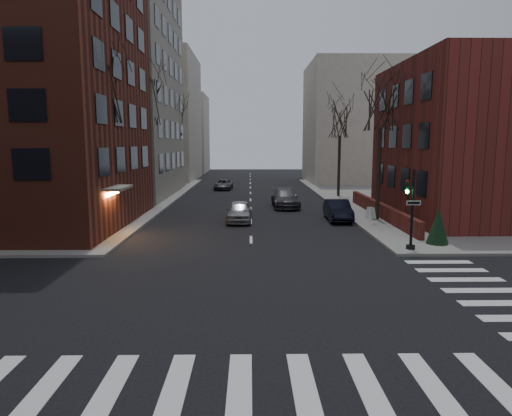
{
  "coord_description": "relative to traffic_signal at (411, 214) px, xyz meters",
  "views": [
    {
      "loc": [
        -0.06,
        -13.24,
        5.45
      ],
      "look_at": [
        0.26,
        10.69,
        2.0
      ],
      "focal_mm": 32.0,
      "sensor_mm": 36.0,
      "label": 1
    }
  ],
  "objects": [
    {
      "name": "ground",
      "position": [
        -7.94,
        -8.99,
        -1.91
      ],
      "size": [
        160.0,
        160.0,
        0.0
      ],
      "primitive_type": "plane",
      "color": "black",
      "rests_on": "ground"
    },
    {
      "name": "traffic_signal",
      "position": [
        0.0,
        0.0,
        0.0
      ],
      "size": [
        0.76,
        0.44,
        4.0
      ],
      "color": "black",
      "rests_on": "sidewalk_far_right"
    },
    {
      "name": "low_wall_right",
      "position": [
        1.36,
        10.01,
        -1.26
      ],
      "size": [
        0.35,
        16.0,
        1.0
      ],
      "primitive_type": "cube",
      "color": "maroon",
      "rests_on": "sidewalk_far_right"
    },
    {
      "name": "building_left_brick",
      "position": [
        -23.44,
        7.51,
        7.09
      ],
      "size": [
        15.0,
        15.0,
        18.0
      ],
      "primitive_type": "cube",
      "color": "maroon",
      "rests_on": "ground"
    },
    {
      "name": "evergreen_shrub",
      "position": [
        1.89,
        1.18,
        -0.81
      ],
      "size": [
        1.15,
        1.15,
        1.9
      ],
      "primitive_type": "cone",
      "rotation": [
        0.0,
        0.0,
        -0.0
      ],
      "color": "black",
      "rests_on": "sidewalk_far_right"
    },
    {
      "name": "tree_right_b",
      "position": [
        0.86,
        23.01,
        5.68
      ],
      "size": [
        3.74,
        3.74,
        9.18
      ],
      "color": "#2D231C",
      "rests_on": "sidewalk_far_right"
    },
    {
      "name": "car_lane_gray",
      "position": [
        -5.0,
        15.94,
        -1.14
      ],
      "size": [
        2.27,
        5.35,
        1.54
      ],
      "primitive_type": "imported",
      "rotation": [
        0.0,
        0.0,
        0.02
      ],
      "color": "#38383C",
      "rests_on": "ground"
    },
    {
      "name": "car_lane_far",
      "position": [
        -11.07,
        30.69,
        -1.32
      ],
      "size": [
        2.18,
        4.3,
        1.17
      ],
      "primitive_type": "imported",
      "rotation": [
        0.0,
        0.0,
        -0.06
      ],
      "color": "#424247",
      "rests_on": "ground"
    },
    {
      "name": "sandwich_board",
      "position": [
        0.37,
        8.85,
        -1.32
      ],
      "size": [
        0.54,
        0.64,
        0.87
      ],
      "primitive_type": "cube",
      "rotation": [
        0.0,
        0.0,
        0.33
      ],
      "color": "white",
      "rests_on": "sidewalk_far_right"
    },
    {
      "name": "building_distant_lb",
      "position": [
        -20.94,
        63.01,
        5.09
      ],
      "size": [
        10.0,
        12.0,
        14.0
      ],
      "primitive_type": "cube",
      "color": "beige",
      "rests_on": "ground"
    },
    {
      "name": "tree_left_b",
      "position": [
        -16.74,
        17.01,
        7.0
      ],
      "size": [
        4.4,
        4.4,
        10.8
      ],
      "color": "#2D231C",
      "rests_on": "sidewalk_far_left"
    },
    {
      "name": "parked_sedan",
      "position": [
        -1.81,
        9.37,
        -1.18
      ],
      "size": [
        1.61,
        4.42,
        1.45
      ],
      "primitive_type": "imported",
      "rotation": [
        0.0,
        0.0,
        -0.02
      ],
      "color": "black",
      "rests_on": "ground"
    },
    {
      "name": "tree_left_c",
      "position": [
        -16.74,
        31.01,
        6.12
      ],
      "size": [
        3.96,
        3.96,
        9.72
      ],
      "color": "#2D231C",
      "rests_on": "sidewalk_far_left"
    },
    {
      "name": "streetlamp_far",
      "position": [
        -16.14,
        33.01,
        2.33
      ],
      "size": [
        0.36,
        0.36,
        6.28
      ],
      "color": "black",
      "rests_on": "sidewalk_far_left"
    },
    {
      "name": "building_distant_ra",
      "position": [
        7.06,
        41.01,
        6.09
      ],
      "size": [
        14.0,
        14.0,
        16.0
      ],
      "primitive_type": "cube",
      "color": "beige",
      "rests_on": "ground"
    },
    {
      "name": "building_distant_la",
      "position": [
        -22.94,
        46.01,
        7.09
      ],
      "size": [
        14.0,
        16.0,
        18.0
      ],
      "primitive_type": "cube",
      "color": "beige",
      "rests_on": "ground"
    },
    {
      "name": "tree_left_a",
      "position": [
        -16.74,
        5.01,
        6.56
      ],
      "size": [
        4.18,
        4.18,
        10.26
      ],
      "color": "#2D231C",
      "rests_on": "sidewalk_far_left"
    },
    {
      "name": "building_left_tan",
      "position": [
        -24.94,
        25.01,
        12.09
      ],
      "size": [
        18.0,
        18.0,
        28.0
      ],
      "primitive_type": "cube",
      "color": "gray",
      "rests_on": "ground"
    },
    {
      "name": "tree_right_a",
      "position": [
        0.86,
        9.01,
        6.12
      ],
      "size": [
        3.96,
        3.96,
        9.72
      ],
      "color": "#2D231C",
      "rests_on": "sidewalk_far_right"
    },
    {
      "name": "car_lane_silver",
      "position": [
        -8.74,
        8.94,
        -1.19
      ],
      "size": [
        1.74,
        4.23,
        1.44
      ],
      "primitive_type": "imported",
      "rotation": [
        0.0,
        0.0,
        -0.01
      ],
      "color": "#99989D",
      "rests_on": "ground"
    },
    {
      "name": "streetlamp_near",
      "position": [
        -16.14,
        13.01,
        2.33
      ],
      "size": [
        0.36,
        0.36,
        6.28
      ],
      "color": "black",
      "rests_on": "sidewalk_far_left"
    },
    {
      "name": "building_right_brick",
      "position": [
        8.56,
        10.01,
        3.59
      ],
      "size": [
        12.0,
        14.0,
        11.0
      ],
      "primitive_type": "cube",
      "color": "maroon",
      "rests_on": "ground"
    }
  ]
}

